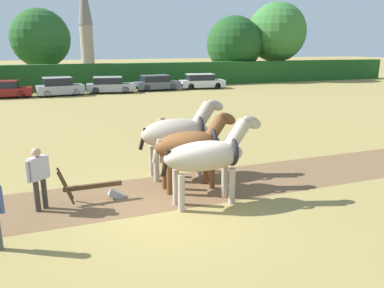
{
  "coord_description": "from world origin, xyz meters",
  "views": [
    {
      "loc": [
        -2.88,
        -8.76,
        4.18
      ],
      "look_at": [
        1.34,
        2.21,
        1.1
      ],
      "focal_mm": 35.0,
      "sensor_mm": 36.0,
      "label": 1
    }
  ],
  "objects_px": {
    "parked_car_center_left": "(59,87)",
    "draft_horse_lead_left": "(209,156)",
    "church_spire": "(85,18)",
    "parked_car_center_right": "(157,83)",
    "parked_car_left": "(3,90)",
    "tree_right": "(234,44)",
    "farmer_beside_team": "(162,136)",
    "tree_center_right": "(40,38)",
    "tree_far_right": "(277,32)",
    "farmer_at_plow": "(38,174)",
    "plow": "(98,190)",
    "parked_car_right": "(202,81)",
    "draft_horse_lead_right": "(192,145)",
    "parked_car_center": "(110,85)",
    "draft_horse_trail_left": "(179,133)"
  },
  "relations": [
    {
      "from": "parked_car_center_left",
      "to": "parked_car_left",
      "type": "bearing_deg",
      "value": 171.73
    },
    {
      "from": "tree_center_right",
      "to": "farmer_at_plow",
      "type": "distance_m",
      "value": 33.33
    },
    {
      "from": "tree_right",
      "to": "farmer_at_plow",
      "type": "height_order",
      "value": "tree_right"
    },
    {
      "from": "tree_right",
      "to": "draft_horse_lead_right",
      "type": "distance_m",
      "value": 37.0
    },
    {
      "from": "plow",
      "to": "parked_car_left",
      "type": "distance_m",
      "value": 25.2
    },
    {
      "from": "church_spire",
      "to": "draft_horse_trail_left",
      "type": "bearing_deg",
      "value": -93.57
    },
    {
      "from": "draft_horse_lead_right",
      "to": "parked_car_center_right",
      "type": "distance_m",
      "value": 26.32
    },
    {
      "from": "parked_car_center_left",
      "to": "tree_right",
      "type": "bearing_deg",
      "value": 13.61
    },
    {
      "from": "plow",
      "to": "tree_center_right",
      "type": "bearing_deg",
      "value": 92.74
    },
    {
      "from": "tree_right",
      "to": "parked_car_left",
      "type": "distance_m",
      "value": 26.52
    },
    {
      "from": "farmer_at_plow",
      "to": "parked_car_center_right",
      "type": "relative_size",
      "value": 0.39
    },
    {
      "from": "church_spire",
      "to": "parked_car_left",
      "type": "xyz_separation_m",
      "value": [
        -11.52,
        -44.07,
        -8.81
      ]
    },
    {
      "from": "tree_center_right",
      "to": "farmer_at_plow",
      "type": "xyz_separation_m",
      "value": [
        -0.21,
        -33.09,
        -3.98
      ]
    },
    {
      "from": "draft_horse_lead_right",
      "to": "farmer_at_plow",
      "type": "height_order",
      "value": "draft_horse_lead_right"
    },
    {
      "from": "parked_car_left",
      "to": "farmer_beside_team",
      "type": "bearing_deg",
      "value": -68.55
    },
    {
      "from": "farmer_beside_team",
      "to": "parked_car_center_left",
      "type": "bearing_deg",
      "value": 133.48
    },
    {
      "from": "tree_center_right",
      "to": "draft_horse_lead_left",
      "type": "xyz_separation_m",
      "value": [
        4.05,
        -34.27,
        -3.6
      ]
    },
    {
      "from": "draft_horse_lead_right",
      "to": "plow",
      "type": "bearing_deg",
      "value": -180.0
    },
    {
      "from": "draft_horse_trail_left",
      "to": "parked_car_left",
      "type": "height_order",
      "value": "draft_horse_trail_left"
    },
    {
      "from": "parked_car_left",
      "to": "parked_car_center_right",
      "type": "distance_m",
      "value": 13.44
    },
    {
      "from": "farmer_at_plow",
      "to": "parked_car_right",
      "type": "distance_m",
      "value": 29.66
    },
    {
      "from": "tree_far_right",
      "to": "parked_car_center_left",
      "type": "distance_m",
      "value": 27.87
    },
    {
      "from": "parked_car_right",
      "to": "parked_car_center_left",
      "type": "bearing_deg",
      "value": -170.62
    },
    {
      "from": "draft_horse_lead_right",
      "to": "parked_car_right",
      "type": "height_order",
      "value": "draft_horse_lead_right"
    },
    {
      "from": "tree_right",
      "to": "plow",
      "type": "xyz_separation_m",
      "value": [
        -20.69,
        -32.2,
        -4.1
      ]
    },
    {
      "from": "parked_car_center",
      "to": "parked_car_center_left",
      "type": "bearing_deg",
      "value": -165.36
    },
    {
      "from": "draft_horse_lead_left",
      "to": "draft_horse_trail_left",
      "type": "relative_size",
      "value": 0.99
    },
    {
      "from": "church_spire",
      "to": "draft_horse_lead_left",
      "type": "distance_m",
      "value": 70.72
    },
    {
      "from": "farmer_at_plow",
      "to": "farmer_beside_team",
      "type": "bearing_deg",
      "value": 88.39
    },
    {
      "from": "tree_center_right",
      "to": "parked_car_center_left",
      "type": "bearing_deg",
      "value": -81.9
    },
    {
      "from": "church_spire",
      "to": "draft_horse_lead_right",
      "type": "xyz_separation_m",
      "value": [
        -4.24,
        -68.89,
        -8.15
      ]
    },
    {
      "from": "parked_car_left",
      "to": "parked_car_center",
      "type": "bearing_deg",
      "value": 5.23
    },
    {
      "from": "tree_far_right",
      "to": "draft_horse_trail_left",
      "type": "xyz_separation_m",
      "value": [
        -23.59,
        -30.51,
        -4.4
      ]
    },
    {
      "from": "parked_car_center_right",
      "to": "draft_horse_lead_left",
      "type": "bearing_deg",
      "value": -105.31
    },
    {
      "from": "farmer_at_plow",
      "to": "parked_car_right",
      "type": "relative_size",
      "value": 0.37
    },
    {
      "from": "parked_car_center_left",
      "to": "draft_horse_lead_left",
      "type": "bearing_deg",
      "value": -90.07
    },
    {
      "from": "tree_right",
      "to": "parked_car_left",
      "type": "bearing_deg",
      "value": -163.62
    },
    {
      "from": "tree_center_right",
      "to": "draft_horse_lead_right",
      "type": "xyz_separation_m",
      "value": [
        4.05,
        -33.04,
        -3.62
      ]
    },
    {
      "from": "plow",
      "to": "farmer_at_plow",
      "type": "height_order",
      "value": "farmer_at_plow"
    },
    {
      "from": "tree_center_right",
      "to": "parked_car_left",
      "type": "relative_size",
      "value": 1.83
    },
    {
      "from": "parked_car_center_right",
      "to": "farmer_beside_team",
      "type": "bearing_deg",
      "value": -107.73
    },
    {
      "from": "tree_right",
      "to": "parked_car_center_left",
      "type": "relative_size",
      "value": 1.94
    },
    {
      "from": "tree_right",
      "to": "farmer_beside_team",
      "type": "height_order",
      "value": "tree_right"
    },
    {
      "from": "tree_far_right",
      "to": "farmer_at_plow",
      "type": "height_order",
      "value": "tree_far_right"
    },
    {
      "from": "farmer_at_plow",
      "to": "farmer_beside_team",
      "type": "height_order",
      "value": "farmer_at_plow"
    },
    {
      "from": "tree_center_right",
      "to": "tree_right",
      "type": "height_order",
      "value": "tree_center_right"
    },
    {
      "from": "church_spire",
      "to": "parked_car_center_right",
      "type": "distance_m",
      "value": 44.23
    },
    {
      "from": "tree_right",
      "to": "draft_horse_lead_left",
      "type": "xyz_separation_m",
      "value": [
        -17.91,
        -33.46,
        -3.06
      ]
    },
    {
      "from": "tree_center_right",
      "to": "plow",
      "type": "relative_size",
      "value": 4.48
    },
    {
      "from": "plow",
      "to": "farmer_beside_team",
      "type": "bearing_deg",
      "value": 47.32
    }
  ]
}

